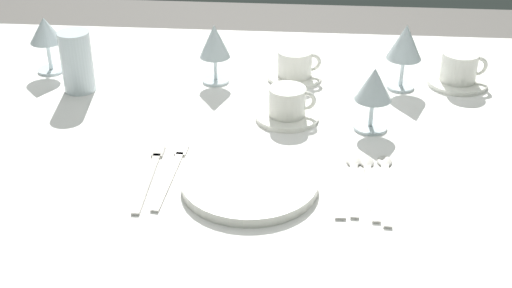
{
  "coord_description": "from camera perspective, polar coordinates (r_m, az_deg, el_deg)",
  "views": [
    {
      "loc": [
        0.09,
        -1.25,
        1.42
      ],
      "look_at": [
        0.0,
        -0.11,
        0.76
      ],
      "focal_mm": 48.54,
      "sensor_mm": 36.0,
      "label": 1
    }
  ],
  "objects": [
    {
      "name": "dinner_plate",
      "position": [
        1.23,
        -0.46,
        -3.24
      ],
      "size": [
        0.24,
        0.24,
        0.02
      ],
      "primitive_type": "cylinder",
      "color": "white",
      "rests_on": "dining_table"
    },
    {
      "name": "wine_glass_left",
      "position": [
        1.59,
        -3.43,
        8.27
      ],
      "size": [
        0.07,
        0.07,
        0.14
      ],
      "color": "silver",
      "rests_on": "dining_table"
    },
    {
      "name": "dining_table",
      "position": [
        1.47,
        0.29,
        -1.39
      ],
      "size": [
        1.8,
        1.11,
        0.74
      ],
      "color": "white",
      "rests_on": "ground"
    },
    {
      "name": "saucer_right",
      "position": [
        1.64,
        3.17,
        5.56
      ],
      "size": [
        0.13,
        0.13,
        0.01
      ],
      "primitive_type": "cylinder",
      "color": "white",
      "rests_on": "dining_table"
    },
    {
      "name": "fork_inner",
      "position": [
        1.28,
        -8.74,
        -2.5
      ],
      "size": [
        0.02,
        0.23,
        0.0
      ],
      "color": "beige",
      "rests_on": "dining_table"
    },
    {
      "name": "spoon_tea",
      "position": [
        1.27,
        10.62,
        -2.97
      ],
      "size": [
        0.03,
        0.23,
        0.01
      ],
      "color": "beige",
      "rests_on": "dining_table"
    },
    {
      "name": "coffee_cup_far",
      "position": [
        1.66,
        16.44,
        6.13
      ],
      "size": [
        0.11,
        0.08,
        0.07
      ],
      "color": "white",
      "rests_on": "saucer_far"
    },
    {
      "name": "saucer_far",
      "position": [
        1.68,
        16.2,
        4.93
      ],
      "size": [
        0.14,
        0.14,
        0.01
      ],
      "primitive_type": "cylinder",
      "color": "white",
      "rests_on": "dining_table"
    },
    {
      "name": "spoon_dessert",
      "position": [
        1.27,
        9.31,
        -2.86
      ],
      "size": [
        0.03,
        0.21,
        0.01
      ],
      "color": "beige",
      "rests_on": "dining_table"
    },
    {
      "name": "wine_glass_right",
      "position": [
        1.4,
        9.68,
        4.63
      ],
      "size": [
        0.08,
        0.08,
        0.13
      ],
      "color": "silver",
      "rests_on": "dining_table"
    },
    {
      "name": "wine_glass_centre",
      "position": [
        1.59,
        12.19,
        8.05
      ],
      "size": [
        0.08,
        0.08,
        0.15
      ],
      "color": "silver",
      "rests_on": "dining_table"
    },
    {
      "name": "coffee_cup_left",
      "position": [
        1.44,
        2.66,
        3.55
      ],
      "size": [
        0.1,
        0.08,
        0.06
      ],
      "color": "white",
      "rests_on": "saucer_left"
    },
    {
      "name": "fork_outer",
      "position": [
        1.28,
        -6.97,
        -2.35
      ],
      "size": [
        0.03,
        0.23,
        0.0
      ],
      "color": "beige",
      "rests_on": "dining_table"
    },
    {
      "name": "dinner_knife",
      "position": [
        1.24,
        6.69,
        -3.45
      ],
      "size": [
        0.03,
        0.21,
        0.0
      ],
      "color": "beige",
      "rests_on": "dining_table"
    },
    {
      "name": "coffee_cup_right",
      "position": [
        1.62,
        3.27,
        6.69
      ],
      "size": [
        0.1,
        0.08,
        0.06
      ],
      "color": "white",
      "rests_on": "saucer_right"
    },
    {
      "name": "spoon_soup",
      "position": [
        1.27,
        8.06,
        -2.71
      ],
      "size": [
        0.03,
        0.2,
        0.01
      ],
      "color": "beige",
      "rests_on": "dining_table"
    },
    {
      "name": "wine_glass_far",
      "position": [
        1.71,
        -16.95,
        8.77
      ],
      "size": [
        0.08,
        0.08,
        0.14
      ],
      "color": "silver",
      "rests_on": "dining_table"
    },
    {
      "name": "saucer_left",
      "position": [
        1.46,
        2.56,
        2.31
      ],
      "size": [
        0.13,
        0.13,
        0.01
      ],
      "primitive_type": "cylinder",
      "color": "white",
      "rests_on": "dining_table"
    },
    {
      "name": "drink_tumbler",
      "position": [
        1.61,
        -14.51,
        6.32
      ],
      "size": [
        0.07,
        0.07,
        0.14
      ],
      "color": "silver",
      "rests_on": "dining_table"
    }
  ]
}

